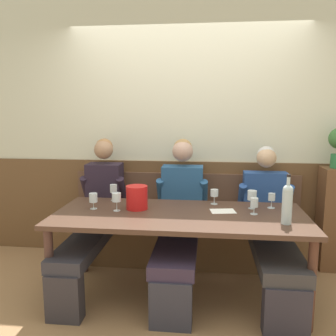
{
  "coord_description": "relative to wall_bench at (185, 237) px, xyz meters",
  "views": [
    {
      "loc": [
        0.23,
        -2.78,
        1.63
      ],
      "look_at": [
        -0.14,
        0.44,
        1.09
      ],
      "focal_mm": 37.87,
      "sensor_mm": 36.0,
      "label": 1
    }
  ],
  "objects": [
    {
      "name": "wine_glass_near_bucket",
      "position": [
        0.62,
        -0.5,
        0.59
      ],
      "size": [
        0.08,
        0.08,
        0.16
      ],
      "color": "silver",
      "rests_on": "dining_table"
    },
    {
      "name": "room_wall_back",
      "position": [
        0.0,
        0.26,
        1.12
      ],
      "size": [
        6.8,
        0.08,
        2.8
      ],
      "primitive_type": "cube",
      "color": "beige",
      "rests_on": "ground"
    },
    {
      "name": "dining_table",
      "position": [
        0.0,
        -0.72,
        0.4
      ],
      "size": [
        2.13,
        0.9,
        0.76
      ],
      "color": "#472F23",
      "rests_on": "ground"
    },
    {
      "name": "ice_bucket",
      "position": [
        -0.39,
        -0.62,
        0.58
      ],
      "size": [
        0.19,
        0.19,
        0.21
      ],
      "primitive_type": "cylinder",
      "color": "red",
      "rests_on": "dining_table"
    },
    {
      "name": "wine_glass_left_end",
      "position": [
        0.8,
        -0.46,
        0.57
      ],
      "size": [
        0.07,
        0.07,
        0.13
      ],
      "color": "silver",
      "rests_on": "dining_table"
    },
    {
      "name": "wine_bottle_green_tall",
      "position": [
        0.84,
        -0.9,
        0.64
      ],
      "size": [
        0.08,
        0.08,
        0.39
      ],
      "color": "silver",
      "rests_on": "dining_table"
    },
    {
      "name": "wood_wainscot_panel",
      "position": [
        0.0,
        0.21,
        0.25
      ],
      "size": [
        6.8,
        0.03,
        1.06
      ],
      "primitive_type": "cube",
      "color": "brown",
      "rests_on": "ground"
    },
    {
      "name": "wine_glass_center_front",
      "position": [
        0.62,
        -0.67,
        0.57
      ],
      "size": [
        0.06,
        0.06,
        0.14
      ],
      "color": "silver",
      "rests_on": "dining_table"
    },
    {
      "name": "wall_bench",
      "position": [
        0.0,
        0.0,
        0.0
      ],
      "size": [
        2.43,
        0.42,
        0.94
      ],
      "color": "brown",
      "rests_on": "ground"
    },
    {
      "name": "corner_pedestal",
      "position": [
        1.52,
        0.03,
        0.24
      ],
      "size": [
        0.28,
        0.28,
        1.05
      ],
      "primitive_type": "cube",
      "color": "brown",
      "rests_on": "ground"
    },
    {
      "name": "wine_glass_mid_right",
      "position": [
        0.3,
        -0.38,
        0.58
      ],
      "size": [
        0.07,
        0.07,
        0.14
      ],
      "color": "silver",
      "rests_on": "dining_table"
    },
    {
      "name": "person_center_right_seat",
      "position": [
        0.81,
        -0.42,
        0.31
      ],
      "size": [
        0.53,
        1.33,
        1.26
      ],
      "color": "#2A2731",
      "rests_on": "ground"
    },
    {
      "name": "wine_glass_center_rear",
      "position": [
        -0.77,
        -0.67,
        0.57
      ],
      "size": [
        0.07,
        0.07,
        0.14
      ],
      "color": "silver",
      "rests_on": "dining_table"
    },
    {
      "name": "person_right_seat",
      "position": [
        -0.85,
        -0.36,
        0.36
      ],
      "size": [
        0.46,
        1.34,
        1.33
      ],
      "color": "#2D292E",
      "rests_on": "ground"
    },
    {
      "name": "person_left_seat",
      "position": [
        -0.03,
        -0.37,
        0.36
      ],
      "size": [
        0.52,
        1.34,
        1.33
      ],
      "color": "#2D2D39",
      "rests_on": "ground"
    },
    {
      "name": "wine_glass_right_end",
      "position": [
        -0.67,
        -0.36,
        0.58
      ],
      "size": [
        0.07,
        0.07,
        0.16
      ],
      "color": "silver",
      "rests_on": "dining_table"
    },
    {
      "name": "tasting_sheet_left_guest",
      "position": [
        0.37,
        -0.61,
        0.48
      ],
      "size": [
        0.23,
        0.18,
        0.0
      ],
      "primitive_type": "cube",
      "rotation": [
        0.0,
        0.0,
        0.17
      ],
      "color": "white",
      "rests_on": "dining_table"
    },
    {
      "name": "ground_plane",
      "position": [
        0.0,
        -0.83,
        -0.29
      ],
      "size": [
        6.8,
        6.8,
        0.02
      ],
      "primitive_type": "cube",
      "color": "#9A6E48",
      "rests_on": "ground"
    },
    {
      "name": "wine_glass_mid_left",
      "position": [
        -0.55,
        -0.7,
        0.59
      ],
      "size": [
        0.08,
        0.08,
        0.16
      ],
      "color": "silver",
      "rests_on": "dining_table"
    }
  ]
}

